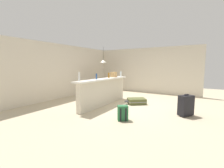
# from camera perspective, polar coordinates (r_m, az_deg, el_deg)

# --- Properties ---
(ground_plane) EXTENTS (13.00, 13.00, 0.05)m
(ground_plane) POSITION_cam_1_polar(r_m,az_deg,el_deg) (6.22, 4.29, -7.51)
(ground_plane) COLOR #BCAD8E
(wall_back) EXTENTS (6.60, 0.10, 2.50)m
(wall_back) POSITION_cam_1_polar(r_m,az_deg,el_deg) (7.90, -15.79, 4.65)
(wall_back) COLOR beige
(wall_back) RESTS_ON ground_plane
(wall_right) EXTENTS (0.10, 6.00, 2.50)m
(wall_right) POSITION_cam_1_polar(r_m,az_deg,el_deg) (8.95, 11.60, 4.99)
(wall_right) COLOR beige
(wall_right) RESTS_ON ground_plane
(partition_half_wall) EXTENTS (2.80, 0.20, 0.98)m
(partition_half_wall) POSITION_cam_1_polar(r_m,az_deg,el_deg) (5.93, -3.07, -3.14)
(partition_half_wall) COLOR beige
(partition_half_wall) RESTS_ON ground_plane
(bar_countertop) EXTENTS (2.96, 0.40, 0.05)m
(bar_countertop) POSITION_cam_1_polar(r_m,az_deg,el_deg) (5.86, -3.10, 1.80)
(bar_countertop) COLOR white
(bar_countertop) RESTS_ON partition_half_wall
(bottle_white) EXTENTS (0.06, 0.06, 0.29)m
(bottle_white) POSITION_cam_1_polar(r_m,az_deg,el_deg) (4.89, -12.12, 2.68)
(bottle_white) COLOR silver
(bottle_white) RESTS_ON bar_countertop
(bottle_blue) EXTENTS (0.06, 0.06, 0.21)m
(bottle_blue) POSITION_cam_1_polar(r_m,az_deg,el_deg) (5.56, -5.81, 2.82)
(bottle_blue) COLOR #284C89
(bottle_blue) RESTS_ON bar_countertop
(bottle_amber) EXTENTS (0.07, 0.07, 0.21)m
(bottle_amber) POSITION_cam_1_polar(r_m,az_deg,el_deg) (6.20, -1.21, 3.29)
(bottle_amber) COLOR #9E661E
(bottle_amber) RESTS_ON bar_countertop
(bottle_clear) EXTENTS (0.07, 0.07, 0.24)m
(bottle_clear) POSITION_cam_1_polar(r_m,az_deg,el_deg) (6.89, 3.28, 3.73)
(bottle_clear) COLOR silver
(bottle_clear) RESTS_ON bar_countertop
(grocery_bag) EXTENTS (0.26, 0.18, 0.22)m
(grocery_bag) POSITION_cam_1_polar(r_m,az_deg,el_deg) (6.59, 0.66, 3.53)
(grocery_bag) COLOR tan
(grocery_bag) RESTS_ON bar_countertop
(dining_table) EXTENTS (1.10, 0.80, 0.74)m
(dining_table) POSITION_cam_1_polar(r_m,az_deg,el_deg) (8.21, -3.71, 0.74)
(dining_table) COLOR #4C331E
(dining_table) RESTS_ON ground_plane
(dining_chair_near_partition) EXTENTS (0.41, 0.41, 0.93)m
(dining_chair_near_partition) POSITION_cam_1_polar(r_m,az_deg,el_deg) (7.89, -0.49, -0.45)
(dining_chair_near_partition) COLOR #4C331E
(dining_chair_near_partition) RESTS_ON ground_plane
(pendant_lamp) EXTENTS (0.34, 0.34, 0.86)m
(pendant_lamp) POSITION_cam_1_polar(r_m,az_deg,el_deg) (8.17, -3.25, 8.47)
(pendant_lamp) COLOR black
(suitcase_flat_olive) EXTENTS (0.81, 0.86, 0.22)m
(suitcase_flat_olive) POSITION_cam_1_polar(r_m,az_deg,el_deg) (6.22, 9.10, -6.30)
(suitcase_flat_olive) COLOR #51562D
(suitcase_flat_olive) RESTS_ON ground_plane
(backpack_green) EXTENTS (0.33, 0.34, 0.42)m
(backpack_green) POSITION_cam_1_polar(r_m,az_deg,el_deg) (4.34, 4.00, -10.78)
(backpack_green) COLOR #286B3D
(backpack_green) RESTS_ON ground_plane
(suitcase_upright_black) EXTENTS (0.50, 0.45, 0.67)m
(suitcase_upright_black) POSITION_cam_1_polar(r_m,az_deg,el_deg) (5.15, 25.80, -7.14)
(suitcase_upright_black) COLOR black
(suitcase_upright_black) RESTS_ON ground_plane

